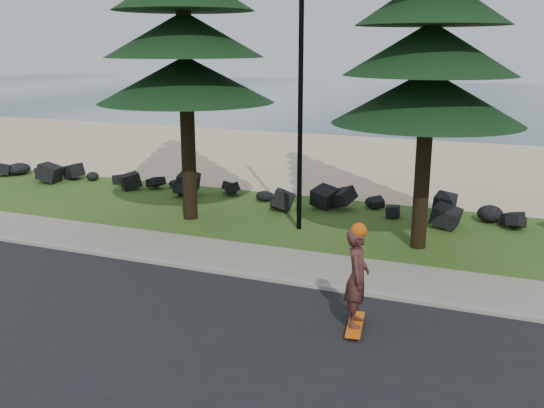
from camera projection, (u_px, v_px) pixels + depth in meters
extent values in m
plane|color=#2E5C1C|center=(256.00, 264.00, 14.89)|extent=(160.00, 160.00, 0.00)
cube|color=black|center=(156.00, 345.00, 10.85)|extent=(160.00, 7.00, 0.02)
cube|color=#9C988D|center=(240.00, 275.00, 14.07)|extent=(160.00, 0.20, 0.10)
cube|color=gray|center=(259.00, 260.00, 15.06)|extent=(160.00, 2.00, 0.08)
cube|color=beige|center=(380.00, 162.00, 27.90)|extent=(160.00, 15.00, 0.01)
cube|color=#304E5C|center=(457.00, 99.00, 60.66)|extent=(160.00, 58.00, 0.01)
cylinder|color=black|center=(433.00, 12.00, 14.62)|extent=(0.40, 0.40, 12.00)
cylinder|color=black|center=(301.00, 90.00, 16.75)|extent=(0.14, 0.14, 8.00)
cube|color=#EA5E0D|center=(355.00, 324.00, 11.43)|extent=(0.45, 1.15, 0.04)
imported|color=#4E2724|center=(357.00, 277.00, 11.19)|extent=(0.55, 0.74, 1.87)
sphere|color=#D4500B|center=(359.00, 231.00, 10.96)|extent=(0.30, 0.30, 0.30)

